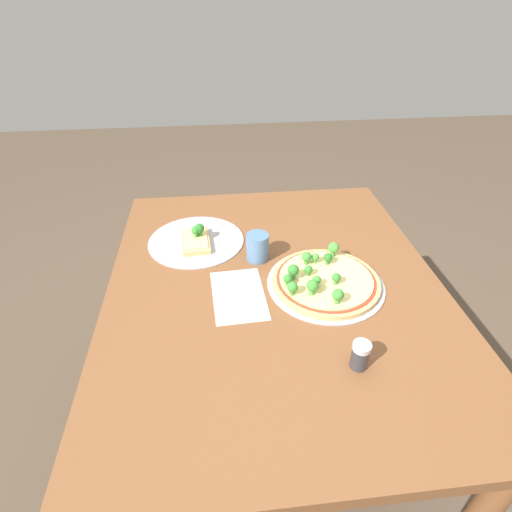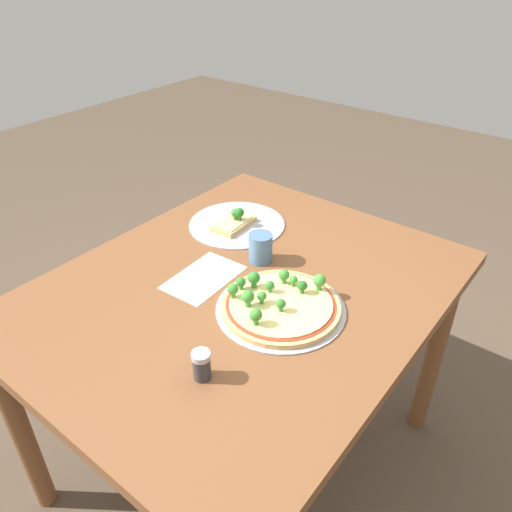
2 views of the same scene
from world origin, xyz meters
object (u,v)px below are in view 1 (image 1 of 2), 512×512
drinking_cup (257,247)px  pizza_tray_slice (196,240)px  condiment_shaker (360,355)px  dining_table (275,309)px  pizza_tray_whole (324,280)px

drinking_cup → pizza_tray_slice: bearing=-120.8°
drinking_cup → condiment_shaker: drinking_cup is taller
dining_table → pizza_tray_slice: (-0.24, -0.23, 0.11)m
pizza_tray_slice → drinking_cup: drinking_cup is taller
drinking_cup → condiment_shaker: size_ratio=1.23×
dining_table → pizza_tray_slice: bearing=-136.8°
dining_table → pizza_tray_slice: size_ratio=3.69×
dining_table → condiment_shaker: size_ratio=16.59×
pizza_tray_whole → dining_table: bearing=-97.3°
pizza_tray_whole → pizza_tray_slice: 0.45m
dining_table → condiment_shaker: bearing=24.8°
drinking_cup → condiment_shaker: bearing=22.3°
pizza_tray_slice → drinking_cup: bearing=59.2°
pizza_tray_whole → drinking_cup: (-0.15, -0.18, 0.03)m
dining_table → drinking_cup: drinking_cup is taller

